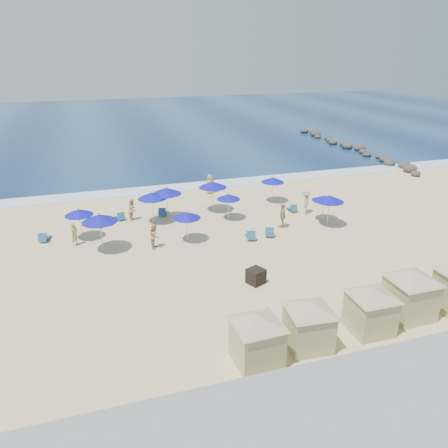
% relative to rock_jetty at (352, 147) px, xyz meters
% --- Properties ---
extents(ground, '(160.00, 160.00, 0.00)m').
position_rel_rock_jetty_xyz_m(ground, '(-24.01, -24.90, -0.36)').
color(ground, beige).
rests_on(ground, ground).
extents(ocean, '(160.00, 80.00, 0.06)m').
position_rel_rock_jetty_xyz_m(ocean, '(-24.01, 30.10, -0.33)').
color(ocean, '#0E2650').
rests_on(ocean, ground).
extents(surf_line, '(160.00, 2.50, 0.08)m').
position_rel_rock_jetty_xyz_m(surf_line, '(-24.01, -9.40, -0.32)').
color(surf_line, white).
rests_on(surf_line, ground).
extents(seawall, '(160.00, 6.10, 1.22)m').
position_rel_rock_jetty_xyz_m(seawall, '(-24.01, -38.40, 0.29)').
color(seawall, gray).
rests_on(seawall, ground).
extents(rock_jetty, '(2.56, 26.66, 0.96)m').
position_rel_rock_jetty_xyz_m(rock_jetty, '(0.00, 0.00, 0.00)').
color(rock_jetty, '#302C28').
rests_on(rock_jetty, ground).
extents(trash_bin, '(1.16, 1.16, 0.88)m').
position_rel_rock_jetty_xyz_m(trash_bin, '(-24.79, -28.59, 0.08)').
color(trash_bin, black).
rests_on(trash_bin, ground).
extents(cabana_0, '(4.14, 4.14, 2.60)m').
position_rel_rock_jetty_xyz_m(cabana_0, '(-27.24, -34.86, 1.13)').
color(cabana_0, tan).
rests_on(cabana_0, ground).
extents(cabana_1, '(4.05, 4.05, 2.55)m').
position_rel_rock_jetty_xyz_m(cabana_1, '(-24.64, -34.57, 1.10)').
color(cabana_1, tan).
rests_on(cabana_1, ground).
extents(cabana_2, '(4.07, 4.07, 2.56)m').
position_rel_rock_jetty_xyz_m(cabana_2, '(-21.31, -34.41, 1.10)').
color(cabana_2, tan).
rests_on(cabana_2, ground).
extents(cabana_3, '(4.44, 4.44, 2.78)m').
position_rel_rock_jetty_xyz_m(cabana_3, '(-18.70, -33.94, 1.23)').
color(cabana_3, tan).
rests_on(cabana_3, ground).
extents(umbrella_0, '(2.03, 2.03, 2.31)m').
position_rel_rock_jetty_xyz_m(umbrella_0, '(-34.21, -19.02, 1.64)').
color(umbrella_0, '#A5A8AD').
rests_on(umbrella_0, ground).
extents(umbrella_1, '(2.39, 2.39, 2.72)m').
position_rel_rock_jetty_xyz_m(umbrella_1, '(-32.92, -21.56, 1.99)').
color(umbrella_1, '#A5A8AD').
rests_on(umbrella_1, ground).
extents(umbrella_2, '(2.37, 2.37, 2.70)m').
position_rel_rock_jetty_xyz_m(umbrella_2, '(-27.72, -17.14, 1.98)').
color(umbrella_2, '#A5A8AD').
rests_on(umbrella_2, ground).
extents(umbrella_3, '(2.24, 2.24, 2.55)m').
position_rel_rock_jetty_xyz_m(umbrella_3, '(-28.88, -17.56, 1.85)').
color(umbrella_3, '#A5A8AD').
rests_on(umbrella_3, ground).
extents(umbrella_4, '(1.97, 1.97, 2.25)m').
position_rel_rock_jetty_xyz_m(umbrella_4, '(-27.19, -21.71, 1.59)').
color(umbrella_4, '#A5A8AD').
rests_on(umbrella_4, ground).
extents(umbrella_5, '(2.33, 2.33, 2.65)m').
position_rel_rock_jetty_xyz_m(umbrella_5, '(-23.80, -16.50, 1.93)').
color(umbrella_5, '#A5A8AD').
rests_on(umbrella_5, ground).
extents(umbrella_6, '(1.90, 1.90, 2.16)m').
position_rel_rock_jetty_xyz_m(umbrella_6, '(-23.15, -18.60, 1.51)').
color(umbrella_6, '#A5A8AD').
rests_on(umbrella_6, ground).
extents(umbrella_7, '(2.04, 2.04, 2.32)m').
position_rel_rock_jetty_xyz_m(umbrella_7, '(-18.24, -15.84, 1.65)').
color(umbrella_7, '#A5A8AD').
rests_on(umbrella_7, ground).
extents(umbrella_8, '(1.87, 1.87, 2.13)m').
position_rel_rock_jetty_xyz_m(umbrella_8, '(-16.27, -21.09, 1.49)').
color(umbrella_8, '#A5A8AD').
rests_on(umbrella_8, ground).
extents(umbrella_9, '(2.21, 2.21, 2.52)m').
position_rel_rock_jetty_xyz_m(umbrella_9, '(-16.44, -22.16, 1.82)').
color(umbrella_9, '#A5A8AD').
rests_on(umbrella_9, ground).
extents(beach_chair_0, '(0.90, 1.40, 0.71)m').
position_rel_rock_jetty_xyz_m(beach_chair_0, '(-36.72, -18.62, -0.11)').
color(beach_chair_0, '#224F7E').
rests_on(beach_chair_0, ground).
extents(beach_chair_1, '(0.79, 1.35, 0.70)m').
position_rel_rock_jetty_xyz_m(beach_chair_1, '(-31.29, -16.09, -0.12)').
color(beach_chair_1, '#224F7E').
rests_on(beach_chair_1, ground).
extents(beach_chair_2, '(1.07, 1.47, 0.74)m').
position_rel_rock_jetty_xyz_m(beach_chair_2, '(-27.90, -16.18, -0.11)').
color(beach_chair_2, '#224F7E').
rests_on(beach_chair_2, ground).
extents(beach_chair_3, '(0.92, 1.47, 0.75)m').
position_rel_rock_jetty_xyz_m(beach_chair_3, '(-22.86, -22.70, -0.10)').
color(beach_chair_3, '#224F7E').
rests_on(beach_chair_3, ground).
extents(beach_chair_4, '(1.11, 1.52, 0.76)m').
position_rel_rock_jetty_xyz_m(beach_chair_4, '(-21.35, -22.56, -0.10)').
color(beach_chair_4, '#224F7E').
rests_on(beach_chair_4, ground).
extents(beach_chair_5, '(0.63, 1.28, 0.68)m').
position_rel_rock_jetty_xyz_m(beach_chair_5, '(-17.57, -18.50, -0.12)').
color(beach_chair_5, '#224F7E').
rests_on(beach_chair_5, ground).
extents(beachgoer_0, '(0.68, 0.72, 1.66)m').
position_rel_rock_jetty_xyz_m(beachgoer_0, '(-34.64, -20.02, 0.47)').
color(beachgoer_0, tan).
rests_on(beachgoer_0, ground).
extents(beachgoer_1, '(0.96, 1.03, 1.69)m').
position_rel_rock_jetty_xyz_m(beachgoer_1, '(-30.31, -16.45, 0.49)').
color(beachgoer_1, tan).
rests_on(beachgoer_1, ground).
extents(beachgoer_2, '(0.78, 1.19, 1.87)m').
position_rel_rock_jetty_xyz_m(beachgoer_2, '(-19.83, -21.38, 0.58)').
color(beachgoer_2, tan).
rests_on(beachgoer_2, ground).
extents(beachgoer_3, '(1.18, 1.38, 1.85)m').
position_rel_rock_jetty_xyz_m(beachgoer_3, '(-16.77, -19.18, 0.56)').
color(beachgoer_3, tan).
rests_on(beachgoer_3, ground).
extents(beachgoer_4, '(1.05, 1.00, 1.81)m').
position_rel_rock_jetty_xyz_m(beachgoer_4, '(-22.74, -11.90, 0.54)').
color(beachgoer_4, tan).
rests_on(beachgoer_4, ground).
extents(beachgoer_5, '(0.90, 1.00, 1.69)m').
position_rel_rock_jetty_xyz_m(beachgoer_5, '(-29.50, -22.05, 0.48)').
color(beachgoer_5, tan).
rests_on(beachgoer_5, ground).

